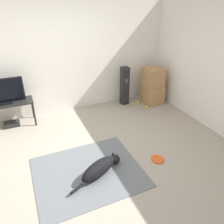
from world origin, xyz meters
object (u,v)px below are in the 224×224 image
at_px(game_console, 12,124).
at_px(cardboard_box_upper, 153,77).
at_px(tennis_ball_near_speaker, 138,103).
at_px(tv_stand, 6,106).
at_px(dog, 100,168).
at_px(floor_speaker, 125,86).
at_px(cardboard_box_lower, 152,94).
at_px(tennis_ball_loose_on_carpet, 146,107).
at_px(tennis_ball_by_boxes, 132,104).
at_px(frisbee, 158,159).
at_px(tv, 2,92).

bearing_deg(game_console, cardboard_box_upper, -3.51).
bearing_deg(cardboard_box_upper, tennis_ball_near_speaker, 173.34).
xyz_separation_m(tv_stand, tennis_ball_near_speaker, (3.11, -0.17, -0.44)).
height_order(dog, tv_stand, tv_stand).
bearing_deg(floor_speaker, game_console, -179.72).
bearing_deg(game_console, floor_speaker, 0.28).
distance_m(cardboard_box_lower, tennis_ball_loose_on_carpet, 0.45).
distance_m(tv_stand, tennis_ball_near_speaker, 3.15).
relative_size(floor_speaker, game_console, 3.08).
xyz_separation_m(floor_speaker, tennis_ball_by_boxes, (0.13, -0.21, -0.46)).
height_order(cardboard_box_lower, tv_stand, tv_stand).
bearing_deg(tv_stand, cardboard_box_lower, -3.47).
height_order(frisbee, tv, tv).
bearing_deg(cardboard_box_lower, tv_stand, 176.53).
relative_size(dog, game_console, 2.96).
relative_size(cardboard_box_upper, floor_speaker, 0.48).
bearing_deg(tennis_ball_near_speaker, floor_speaker, 150.70).
xyz_separation_m(tennis_ball_by_boxes, game_console, (-2.88, 0.19, 0.01)).
xyz_separation_m(cardboard_box_lower, tv, (-3.49, 0.21, 0.57)).
bearing_deg(dog, tv_stand, 120.04).
relative_size(frisbee, tv_stand, 0.21).
bearing_deg(tv, cardboard_box_upper, -3.49).
xyz_separation_m(floor_speaker, game_console, (-2.75, -0.01, -0.45)).
bearing_deg(tennis_ball_near_speaker, cardboard_box_lower, -6.86).
distance_m(frisbee, floor_speaker, 2.37).
bearing_deg(game_console, tennis_ball_loose_on_carpet, -8.51).
bearing_deg(game_console, tv_stand, -178.04).
bearing_deg(dog, cardboard_box_upper, 41.56).
height_order(cardboard_box_upper, tennis_ball_near_speaker, cardboard_box_upper).
xyz_separation_m(tv_stand, tv, (0.00, 0.00, 0.33)).
xyz_separation_m(frisbee, tv_stand, (-2.29, 2.26, 0.46)).
distance_m(floor_speaker, game_console, 2.79).
bearing_deg(cardboard_box_upper, frisbee, -120.27).
bearing_deg(tv, tv_stand, -90.00).
bearing_deg(game_console, dog, -60.75).
relative_size(cardboard_box_upper, tv_stand, 0.43).
bearing_deg(tennis_ball_loose_on_carpet, frisbee, -116.40).
bearing_deg(tennis_ball_by_boxes, cardboard_box_upper, -1.91).
relative_size(tv, game_console, 2.64).
bearing_deg(tennis_ball_loose_on_carpet, tennis_ball_near_speaker, 102.17).
bearing_deg(tennis_ball_near_speaker, cardboard_box_upper, -6.66).
xyz_separation_m(dog, tennis_ball_by_boxes, (1.66, 1.99, -0.10)).
relative_size(tv, tennis_ball_near_speaker, 12.79).
height_order(tv_stand, game_console, tv_stand).
relative_size(floor_speaker, tv, 1.16).
relative_size(dog, tv, 1.12).
xyz_separation_m(dog, cardboard_box_lower, (2.22, 1.97, 0.10)).
bearing_deg(game_console, tennis_ball_by_boxes, -3.82).
height_order(tennis_ball_near_speaker, tennis_ball_loose_on_carpet, same).
relative_size(tennis_ball_near_speaker, game_console, 0.21).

